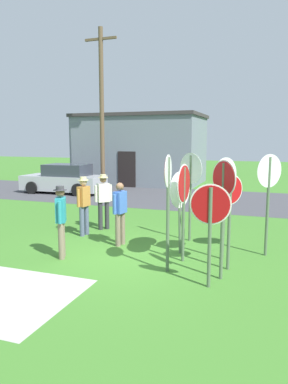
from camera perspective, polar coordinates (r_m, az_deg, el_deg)
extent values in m
plane|color=#3D7528|center=(8.90, -3.99, -10.11)|extent=(80.00, 80.00, 0.00)
cube|color=#424247|center=(17.33, 8.01, -1.03)|extent=(60.00, 6.40, 0.01)
cube|color=slate|center=(23.41, -0.47, 6.59)|extent=(7.65, 4.87, 4.15)
cube|color=#383333|center=(23.44, -0.48, 11.91)|extent=(7.85, 5.07, 0.20)
cube|color=black|center=(21.18, -2.75, 3.60)|extent=(1.10, 0.08, 2.10)
cylinder|color=brown|center=(19.96, -6.70, 12.61)|extent=(0.24, 0.24, 8.61)
cube|color=brown|center=(20.56, -6.89, 22.96)|extent=(1.80, 0.12, 0.12)
cube|color=#A5A8AD|center=(19.53, -12.64, 1.46)|extent=(4.35, 1.92, 0.76)
cube|color=#2D333D|center=(19.34, -12.06, 3.44)|extent=(2.28, 1.59, 0.60)
cylinder|color=black|center=(19.53, -17.33, 0.67)|extent=(0.65, 0.24, 0.64)
cylinder|color=black|center=(21.01, -14.51, 1.30)|extent=(0.65, 0.24, 0.64)
cylinder|color=black|center=(18.13, -10.43, 0.34)|extent=(0.65, 0.24, 0.64)
cylinder|color=black|center=(19.72, -7.95, 1.04)|extent=(0.65, 0.24, 0.64)
cylinder|color=#51664C|center=(9.14, 19.00, -2.27)|extent=(0.10, 0.10, 2.41)
cylinder|color=white|center=(9.03, 19.26, 3.17)|extent=(0.54, 0.60, 0.80)
cylinder|color=#B70F14|center=(9.04, 19.22, 3.18)|extent=(0.50, 0.56, 0.74)
cylinder|color=#51664C|center=(8.92, 5.69, -3.53)|extent=(0.14, 0.11, 1.97)
cylinder|color=white|center=(8.82, 5.74, 0.35)|extent=(0.31, 0.87, 0.90)
cylinder|color=#B70F14|center=(8.82, 5.69, 0.35)|extent=(0.29, 0.81, 0.84)
cylinder|color=#51664C|center=(6.93, 10.36, -7.23)|extent=(0.08, 0.13, 1.95)
cylinder|color=white|center=(6.79, 10.51, -1.93)|extent=(0.77, 0.11, 0.77)
cylinder|color=#B70F14|center=(6.78, 10.50, -1.95)|extent=(0.71, 0.11, 0.71)
cylinder|color=#51664C|center=(8.59, 12.57, -2.91)|extent=(0.13, 0.11, 2.34)
cylinder|color=white|center=(8.47, 12.74, 2.50)|extent=(0.45, 0.75, 0.85)
cylinder|color=#B70F14|center=(8.48, 12.69, 2.51)|extent=(0.42, 0.69, 0.79)
cylinder|color=#51664C|center=(7.35, 12.32, -4.70)|extent=(0.10, 0.10, 2.36)
cylinder|color=white|center=(7.21, 12.54, 2.12)|extent=(0.52, 0.53, 0.73)
cylinder|color=#B70F14|center=(7.20, 12.47, 2.11)|extent=(0.49, 0.49, 0.67)
cylinder|color=#51664C|center=(7.62, 3.80, -3.71)|extent=(0.07, 0.07, 2.45)
cylinder|color=white|center=(7.48, 3.87, 3.34)|extent=(0.06, 0.69, 0.69)
cylinder|color=#B70F14|center=(7.48, 3.80, 3.34)|extent=(0.06, 0.64, 0.64)
cylinder|color=#51664C|center=(7.97, 13.35, -4.94)|extent=(0.10, 0.10, 2.03)
cylinder|color=white|center=(7.83, 13.53, 0.37)|extent=(0.45, 0.48, 0.65)
cylinder|color=#B70F14|center=(7.82, 13.58, 0.36)|extent=(0.42, 0.45, 0.60)
cylinder|color=#51664C|center=(8.31, 6.26, -3.64)|extent=(0.08, 0.08, 2.19)
cylinder|color=white|center=(8.19, 6.35, 1.33)|extent=(0.08, 0.89, 0.89)
cylinder|color=#B70F14|center=(8.19, 6.41, 1.32)|extent=(0.08, 0.83, 0.83)
cylinder|color=#51664C|center=(10.00, 7.33, -1.05)|extent=(0.10, 0.10, 2.38)
cylinder|color=white|center=(9.90, 7.42, 3.74)|extent=(0.71, 0.49, 0.85)
cylinder|color=#B70F14|center=(9.91, 7.47, 3.75)|extent=(0.66, 0.45, 0.78)
cylinder|color=#2D2D33|center=(11.42, -5.89, -3.68)|extent=(0.14, 0.14, 0.88)
cylinder|color=#2D2D33|center=(11.35, -6.93, -3.78)|extent=(0.14, 0.14, 0.88)
cube|color=beige|center=(11.25, -6.47, -0.09)|extent=(0.41, 0.41, 0.58)
cylinder|color=beige|center=(11.34, -5.32, -0.11)|extent=(0.09, 0.09, 0.52)
cylinder|color=beige|center=(11.18, -7.63, -0.27)|extent=(0.09, 0.09, 0.52)
sphere|color=brown|center=(11.20, -6.50, 2.01)|extent=(0.21, 0.21, 0.21)
cylinder|color=beige|center=(11.19, -6.51, 2.30)|extent=(0.31, 0.32, 0.02)
cylinder|color=beige|center=(11.19, -6.51, 2.56)|extent=(0.19, 0.19, 0.09)
cylinder|color=#4C5670|center=(10.84, -9.10, -4.40)|extent=(0.14, 0.14, 0.88)
cylinder|color=#4C5670|center=(10.67, -9.82, -4.62)|extent=(0.14, 0.14, 0.88)
cube|color=#B27533|center=(10.62, -9.55, -0.66)|extent=(0.27, 0.39, 0.58)
cylinder|color=#B27533|center=(10.81, -8.77, -0.59)|extent=(0.09, 0.09, 0.52)
cylinder|color=#B27533|center=(10.44, -10.36, -0.96)|extent=(0.09, 0.09, 0.52)
sphere|color=tan|center=(10.56, -9.61, 1.56)|extent=(0.21, 0.21, 0.21)
cylinder|color=beige|center=(10.56, -9.62, 1.87)|extent=(0.31, 0.31, 0.02)
cylinder|color=beige|center=(10.55, -9.62, 2.14)|extent=(0.19, 0.19, 0.09)
cylinder|color=#7A6B56|center=(9.76, -3.43, -5.75)|extent=(0.14, 0.14, 0.88)
cylinder|color=#7A6B56|center=(9.58, -4.16, -6.02)|extent=(0.14, 0.14, 0.88)
cube|color=#3860B7|center=(9.51, -3.83, -1.62)|extent=(0.28, 0.40, 0.58)
cylinder|color=#3860B7|center=(9.71, -3.04, -1.52)|extent=(0.09, 0.09, 0.52)
cylinder|color=#3860B7|center=(9.32, -4.66, -1.96)|extent=(0.09, 0.09, 0.52)
sphere|color=brown|center=(9.45, -3.86, 0.86)|extent=(0.21, 0.21, 0.21)
cylinder|color=#7A6B56|center=(8.98, -12.84, -7.21)|extent=(0.14, 0.14, 0.88)
cylinder|color=#7A6B56|center=(8.77, -12.98, -7.59)|extent=(0.14, 0.14, 0.88)
cube|color=teal|center=(8.70, -13.07, -2.77)|extent=(0.36, 0.42, 0.58)
cylinder|color=teal|center=(8.94, -12.91, -2.60)|extent=(0.09, 0.09, 0.52)
cylinder|color=teal|center=(8.47, -13.23, -3.21)|extent=(0.09, 0.09, 0.52)
sphere|color=brown|center=(8.63, -13.16, -0.06)|extent=(0.21, 0.21, 0.21)
cylinder|color=#333338|center=(8.63, -13.17, 0.32)|extent=(0.31, 0.31, 0.02)
cylinder|color=#333338|center=(8.62, -13.18, 0.65)|extent=(0.19, 0.19, 0.09)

